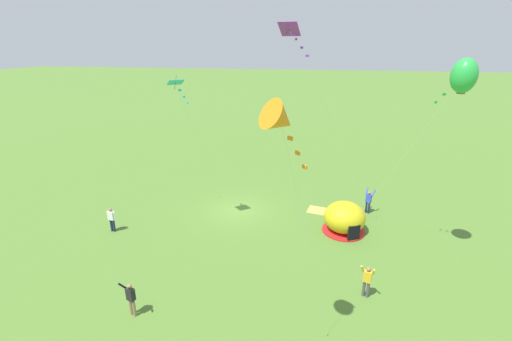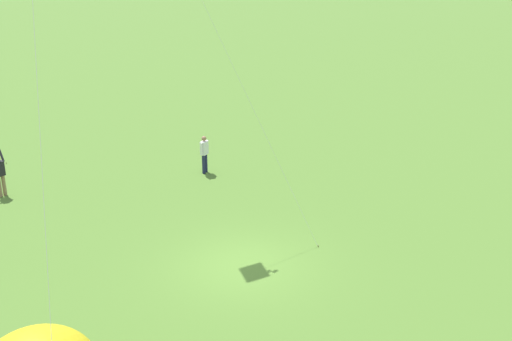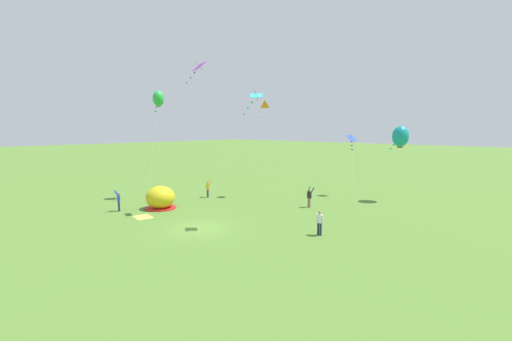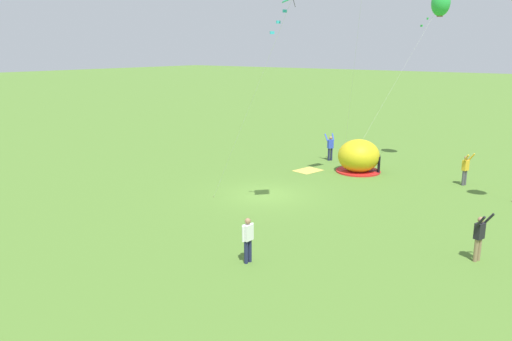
% 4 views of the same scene
% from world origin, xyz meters
% --- Properties ---
extents(ground_plane, '(300.00, 300.00, 0.00)m').
position_xyz_m(ground_plane, '(0.00, 0.00, 0.00)').
color(ground_plane, '#517A2D').
extents(popup_tent, '(2.81, 2.81, 2.10)m').
position_xyz_m(popup_tent, '(-7.71, 1.64, 1.00)').
color(popup_tent, gold).
rests_on(popup_tent, ground).
extents(picnic_blanket, '(1.91, 1.59, 0.01)m').
position_xyz_m(picnic_blanket, '(-6.07, -1.09, 0.01)').
color(picnic_blanket, gold).
rests_on(picnic_blanket, ground).
extents(person_arms_raised, '(0.72, 0.66, 1.89)m').
position_xyz_m(person_arms_raised, '(-9.57, -1.44, 1.00)').
color(person_arms_raised, '#1E2347').
rests_on(person_arms_raised, ground).
extents(person_strolling, '(0.59, 0.26, 1.72)m').
position_xyz_m(person_strolling, '(7.44, 4.60, 0.96)').
color(person_strolling, '#1E2347').
rests_on(person_strolling, ground).
extents(person_with_toddler, '(0.70, 0.59, 1.89)m').
position_xyz_m(person_with_toddler, '(-8.49, 7.92, 1.00)').
color(person_with_toddler, '#4C4C51').
rests_on(person_with_toddler, ground).
extents(person_flying_kite, '(0.70, 0.59, 1.89)m').
position_xyz_m(person_flying_kite, '(2.19, 11.28, 1.00)').
color(person_flying_kite, '#8C7251').
rests_on(person_flying_kite, ground).
extents(kite_cyan, '(1.33, 5.88, 10.11)m').
position_xyz_m(kite_cyan, '(2.71, 3.06, 9.39)').
color(kite_cyan, silver).
rests_on(kite_cyan, ground).
extents(kite_green, '(4.34, 4.66, 11.24)m').
position_xyz_m(kite_green, '(-12.14, 4.55, 10.42)').
color(kite_green, silver).
rests_on(kite_green, ground).
extents(kite_purple, '(6.91, 4.54, 12.88)m').
position_xyz_m(kite_purple, '(-4.02, 3.24, 12.21)').
color(kite_purple, silver).
rests_on(kite_purple, ground).
extents(kite_orange, '(2.87, 2.55, 10.36)m').
position_xyz_m(kite_orange, '(-4.60, 12.52, 9.70)').
color(kite_orange, silver).
rests_on(kite_orange, ground).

